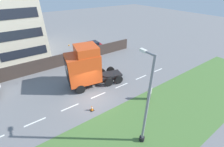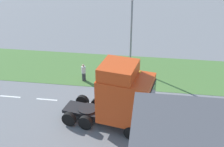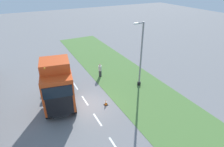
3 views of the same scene
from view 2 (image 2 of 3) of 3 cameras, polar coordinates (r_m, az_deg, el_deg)
ground_plane at (r=22.59m, az=4.15°, el=-6.66°), size 120.00×120.00×0.00m
grass_verge at (r=27.71m, az=5.07°, el=0.43°), size 7.00×44.00×0.01m
lane_markings at (r=22.62m, az=2.37°, el=-6.53°), size 0.16×21.00×0.00m
lorry_cab at (r=19.23m, az=2.08°, el=-4.73°), size 3.72×6.68×5.02m
lamp_post at (r=26.90m, az=3.87°, el=7.26°), size 1.32×0.39×7.26m
pedestrian at (r=25.76m, az=-5.78°, el=0.16°), size 0.39×0.39×1.69m
traffic_cone_lead at (r=23.73m, az=6.67°, el=-4.08°), size 0.36×0.36×0.58m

